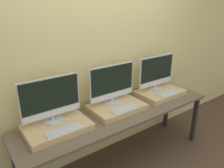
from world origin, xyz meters
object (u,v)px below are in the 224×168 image
monitor_left (51,99)px  keyboard_left (63,130)px  keyboard_center (125,109)px  keyboard_right (168,93)px  monitor_center (112,83)px  monitor_right (156,72)px

monitor_left → keyboard_left: size_ratio=1.81×
keyboard_center → keyboard_right: same height
monitor_center → keyboard_right: size_ratio=1.81×
monitor_center → keyboard_center: (0.00, -0.24, -0.23)m
monitor_left → keyboard_left: (-0.00, -0.24, -0.23)m
keyboard_left → monitor_right: monitor_right is taller
keyboard_left → keyboard_right: bearing=0.0°
monitor_center → monitor_right: same height
monitor_left → keyboard_right: bearing=-9.1°
monitor_left → monitor_center: bearing=0.0°
keyboard_left → monitor_center: bearing=17.8°
keyboard_center → keyboard_left: bearing=180.0°
monitor_center → keyboard_center: size_ratio=1.81×
monitor_left → keyboard_center: monitor_left is taller
monitor_left → monitor_right: (1.47, 0.00, 0.00)m
monitor_center → monitor_right: bearing=0.0°
keyboard_center → monitor_right: (0.74, 0.24, 0.23)m
keyboard_center → keyboard_right: 0.74m
monitor_left → monitor_right: size_ratio=1.00×
monitor_left → monitor_center: size_ratio=1.00×
keyboard_right → monitor_right: bearing=90.0°
keyboard_right → keyboard_center: bearing=180.0°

